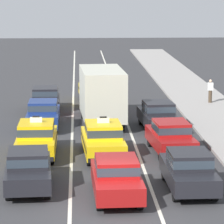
{
  "coord_description": "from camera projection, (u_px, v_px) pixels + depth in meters",
  "views": [
    {
      "loc": [
        -1.28,
        -22.78,
        7.99
      ],
      "look_at": [
        0.54,
        12.55,
        1.3
      ],
      "focal_mm": 108.41,
      "sensor_mm": 36.0,
      "label": 1
    }
  ],
  "objects": [
    {
      "name": "sedan_left_fourth",
      "position": [
        45.0,
        99.0,
        42.98
      ],
      "size": [
        1.84,
        4.33,
        1.58
      ],
      "color": "black",
      "rests_on": "ground"
    },
    {
      "name": "taxi_center_fourth",
      "position": [
        94.0,
        89.0,
        46.62
      ],
      "size": [
        2.07,
        4.66,
        1.96
      ],
      "color": "black",
      "rests_on": "ground"
    },
    {
      "name": "sedan_right_second",
      "position": [
        171.0,
        136.0,
        32.36
      ],
      "size": [
        2.07,
        4.42,
        1.58
      ],
      "color": "black",
      "rests_on": "ground"
    },
    {
      "name": "taxi_left_second",
      "position": [
        37.0,
        138.0,
        31.77
      ],
      "size": [
        1.83,
        4.57,
        1.96
      ],
      "color": "black",
      "rests_on": "ground"
    },
    {
      "name": "lane_stripe_center_right",
      "position": [
        122.0,
        110.0,
        43.61
      ],
      "size": [
        0.14,
        80.0,
        0.01
      ],
      "primitive_type": "cube",
      "color": "silver",
      "rests_on": "ground"
    },
    {
      "name": "ground_plane",
      "position": [
        115.0,
        214.0,
        23.9
      ],
      "size": [
        160.0,
        160.0,
        0.0
      ],
      "primitive_type": "plane",
      "color": "#353538"
    },
    {
      "name": "taxi_center_second",
      "position": [
        103.0,
        139.0,
        31.62
      ],
      "size": [
        2.02,
        4.64,
        1.96
      ],
      "color": "black",
      "rests_on": "ground"
    },
    {
      "name": "sedan_left_third",
      "position": [
        43.0,
        113.0,
        38.04
      ],
      "size": [
        1.77,
        4.3,
        1.58
      ],
      "color": "black",
      "rests_on": "ground"
    },
    {
      "name": "sedan_right_third",
      "position": [
        158.0,
        115.0,
        37.67
      ],
      "size": [
        2.04,
        4.41,
        1.58
      ],
      "color": "black",
      "rests_on": "ground"
    },
    {
      "name": "sedan_center_nearest",
      "position": [
        117.0,
        176.0,
        25.55
      ],
      "size": [
        1.87,
        4.34,
        1.58
      ],
      "color": "black",
      "rests_on": "ground"
    },
    {
      "name": "sedan_right_nearest",
      "position": [
        189.0,
        169.0,
        26.52
      ],
      "size": [
        1.83,
        4.33,
        1.58
      ],
      "color": "black",
      "rests_on": "ground"
    },
    {
      "name": "sedan_left_nearest",
      "position": [
        28.0,
        168.0,
        26.7
      ],
      "size": [
        1.99,
        4.39,
        1.58
      ],
      "color": "black",
      "rests_on": "ground"
    },
    {
      "name": "lane_stripe_left_center",
      "position": [
        73.0,
        111.0,
        43.44
      ],
      "size": [
        0.14,
        80.0,
        0.01
      ],
      "primitive_type": "cube",
      "color": "silver",
      "rests_on": "ground"
    },
    {
      "name": "box_truck_center_third",
      "position": [
        101.0,
        93.0,
        39.22
      ],
      "size": [
        2.58,
        7.07,
        3.27
      ],
      "color": "black",
      "rests_on": "ground"
    },
    {
      "name": "pedestrian_near_crosswalk",
      "position": [
        210.0,
        91.0,
        45.44
      ],
      "size": [
        0.36,
        0.24,
        1.57
      ],
      "color": "#473828",
      "rests_on": "sidewalk_curb"
    }
  ]
}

